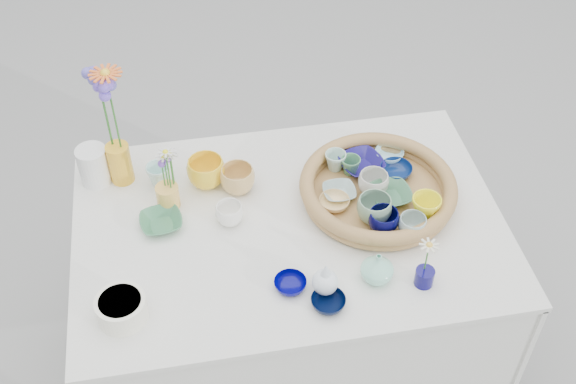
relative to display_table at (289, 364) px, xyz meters
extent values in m
plane|color=gray|center=(0.00, 0.00, 0.00)|extent=(80.00, 80.00, 0.00)
imported|color=navy|center=(0.26, 0.17, 0.80)|extent=(0.17, 0.17, 0.03)
imported|color=navy|center=(0.36, 0.12, 0.80)|extent=(0.10, 0.10, 0.03)
imported|color=#FFF220|center=(0.39, -0.07, 0.82)|extent=(0.10, 0.10, 0.08)
imported|color=#437B57|center=(0.31, 0.03, 0.80)|extent=(0.13, 0.13, 0.03)
imported|color=#7CA483|center=(0.24, -0.05, 0.82)|extent=(0.12, 0.12, 0.08)
imported|color=#97B5B2|center=(0.17, 0.07, 0.80)|extent=(0.10, 0.10, 0.02)
imported|color=silver|center=(0.18, 0.19, 0.81)|extent=(0.08, 0.08, 0.06)
imported|color=beige|center=(0.27, 0.06, 0.82)|extent=(0.11, 0.11, 0.07)
imported|color=#AAE7F9|center=(0.36, 0.20, 0.80)|extent=(0.11, 0.11, 0.03)
imported|color=#03043B|center=(0.26, -0.09, 0.82)|extent=(0.10, 0.10, 0.07)
imported|color=#F8CC83|center=(0.14, 0.02, 0.80)|extent=(0.11, 0.11, 0.03)
imported|color=#9DBAB8|center=(0.33, -0.12, 0.82)|extent=(0.10, 0.10, 0.06)
imported|color=#4C8A5F|center=(0.22, 0.16, 0.81)|extent=(0.08, 0.08, 0.06)
imported|color=yellow|center=(-0.22, 0.21, 0.81)|extent=(0.15, 0.15, 0.09)
imported|color=tan|center=(-0.13, 0.16, 0.81)|extent=(0.14, 0.14, 0.08)
imported|color=#3F8056|center=(-0.37, 0.05, 0.78)|extent=(0.14, 0.14, 0.03)
imported|color=white|center=(-0.17, 0.03, 0.80)|extent=(0.11, 0.11, 0.06)
imported|color=#010060|center=(-0.04, -0.24, 0.78)|extent=(0.11, 0.11, 0.03)
imported|color=silver|center=(-0.37, 0.23, 0.80)|extent=(0.10, 0.10, 0.07)
imported|color=black|center=(0.05, -0.32, 0.78)|extent=(0.12, 0.12, 0.03)
imported|color=#91E4C5|center=(0.20, -0.25, 0.81)|extent=(0.12, 0.12, 0.09)
cylinder|color=#0C0954|center=(0.32, -0.29, 0.79)|extent=(0.07, 0.07, 0.05)
cylinder|color=yellow|center=(-0.48, 0.27, 0.83)|extent=(0.08, 0.08, 0.13)
cylinder|color=#FDBF53|center=(-0.34, 0.13, 0.80)|extent=(0.09, 0.09, 0.07)
camera|label=1|loc=(-0.26, -1.43, 2.31)|focal=45.00mm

